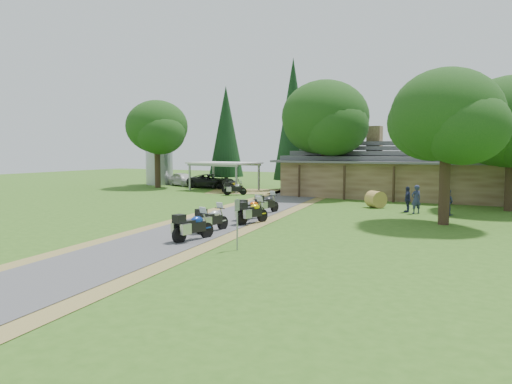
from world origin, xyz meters
The scene contains 25 objects.
ground centered at (0.00, 0.00, 0.00)m, with size 120.00×120.00×0.00m, color #325A19.
driveway centered at (-0.50, 4.00, 0.00)m, with size 46.00×46.00×0.00m, color #464649.
lodge centered at (6.00, 24.00, 2.45)m, with size 21.40×9.40×4.90m, color brown, non-canonical shape.
silo centered at (-22.53, 26.30, 3.17)m, with size 3.12×3.12×6.33m, color gray.
carport centered at (-11.43, 22.62, 1.41)m, with size 6.53×4.35×2.83m, color silver, non-canonical shape.
car_white_sedan centered at (-18.85, 25.82, 0.95)m, with size 5.68×2.40×1.89m, color silver.
car_dark_suv centered at (-14.12, 24.60, 1.12)m, with size 5.84×2.48×2.24m, color black.
motorcycle_row_a centered at (1.60, -1.35, 0.73)m, with size 2.14×0.70×1.46m, color navy, non-canonical shape.
motorcycle_row_b centered at (1.07, 1.05, 0.71)m, with size 2.08×0.68×1.42m, color #ABAFB4, non-canonical shape.
motorcycle_row_c centered at (1.56, 4.42, 0.73)m, with size 2.13×0.69×1.46m, color #CCB506, non-canonical shape.
motorcycle_row_d centered at (0.72, 5.86, 0.70)m, with size 2.05×0.67×1.40m, color #CC4A07, non-canonical shape.
motorcycle_row_e centered at (0.32, 8.74, 0.70)m, with size 2.04×0.67×1.39m, color black, non-canonical shape.
motorcycle_carport_a centered at (-9.26, 20.65, 0.66)m, with size 1.92×0.63×1.31m, color yellow, non-canonical shape.
motorcycle_carport_b centered at (-7.93, 18.78, 0.64)m, with size 1.88×0.61×1.29m, color slate, non-canonical shape.
person_a centered at (8.82, 13.23, 1.09)m, with size 0.62×0.45×2.18m, color navy.
person_b centered at (10.71, 13.37, 0.96)m, with size 0.54×0.39×1.91m, color navy.
person_c centered at (8.20, 13.69, 1.00)m, with size 0.57×0.41×2.00m, color navy.
hay_bale centered at (5.70, 15.24, 0.59)m, with size 1.19×1.19×1.09m, color #A0893A.
sign_post centered at (4.44, -2.27, 1.07)m, with size 0.39×0.06×2.14m, color gray, non-canonical shape.
oak_lodge_left centered at (-0.29, 21.05, 5.54)m, with size 7.48×7.48×11.08m, color #123810, non-canonical shape.
oak_lodge_right centered at (14.10, 17.54, 4.81)m, with size 7.19×7.19×9.62m, color #123810, non-canonical shape.
oak_driveway centered at (11.03, 9.15, 4.86)m, with size 5.98×5.98×9.72m, color #123810, non-canonical shape.
oak_silo centered at (-19.77, 22.55, 5.27)m, with size 6.58×6.58×10.54m, color #123810, non-canonical shape.
cedar_near centered at (-5.80, 26.77, 6.65)m, with size 3.92×3.92×13.29m, color black.
cedar_far centered at (-14.74, 28.47, 5.60)m, with size 3.91×3.91×11.20m, color black.
Camera 1 is at (14.62, -19.87, 4.20)m, focal length 35.00 mm.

